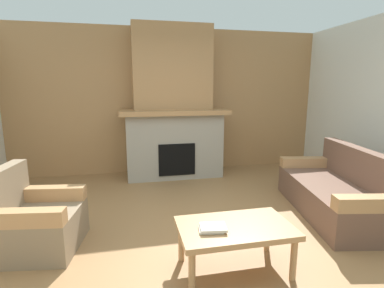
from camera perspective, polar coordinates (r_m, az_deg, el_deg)
name	(u,v)px	position (r m, az deg, el deg)	size (l,w,h in m)	color
ground	(212,247)	(3.20, 4.00, -19.45)	(9.00, 9.00, 0.00)	olive
wall_back_wood_panel	(170,101)	(5.70, -4.31, 8.29)	(6.00, 0.12, 2.70)	#A87A4C
fireplace	(173,113)	(5.34, -3.72, 6.11)	(1.90, 0.82, 2.70)	gray
couch	(338,192)	(4.26, 26.59, -8.45)	(1.17, 1.93, 0.85)	brown
armchair	(34,222)	(3.43, -28.52, -13.18)	(0.86, 0.86, 0.85)	#847056
coffee_table	(235,231)	(2.71, 8.40, -16.50)	(1.00, 0.60, 0.43)	tan
book_stack_near_edge	(212,228)	(2.57, 4.00, -16.10)	(0.25, 0.19, 0.04)	beige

